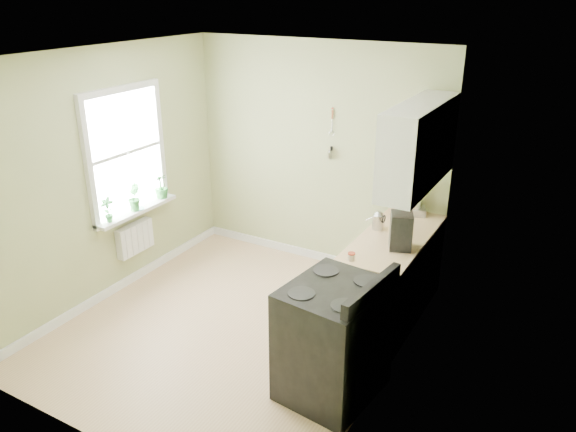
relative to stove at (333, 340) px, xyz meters
The scene contains 21 objects.
floor 1.43m from the stove, 163.06° to the left, with size 3.20×3.60×0.02m, color tan.
ceiling 2.57m from the stove, 163.06° to the left, with size 3.20×3.60×0.02m, color white.
wall_back 2.68m from the stove, 120.16° to the left, with size 3.20×0.02×2.70m, color #AEB57B.
wall_left 3.03m from the stove, behind, with size 0.02×3.60×2.70m, color #AEB57B.
wall_right 0.98m from the stove, 49.53° to the left, with size 0.02×3.60×2.70m, color #AEB57B.
base_cabinets 1.39m from the stove, 89.09° to the left, with size 0.60×1.60×0.87m, color white.
countertop 1.44m from the stove, 89.50° to the left, with size 0.64×1.60×0.04m, color beige.
upper_cabinets 2.01m from the stove, 84.36° to the left, with size 0.35×1.40×0.80m, color white.
window 3.12m from the stove, 166.45° to the left, with size 0.06×1.14×1.44m.
window_sill 2.90m from the stove, 166.11° to the left, with size 0.18×1.14×0.04m, color white.
radiator 2.89m from the stove, 167.22° to the left, with size 0.12×0.50×0.35m, color white.
wall_utensils 2.64m from the stove, 116.42° to the left, with size 0.02×0.14×0.58m.
stove is the anchor object (origin of this frame).
stand_mixer 2.21m from the stove, 90.32° to the left, with size 0.31×0.38×0.41m.
kettle 1.57m from the stove, 97.96° to the left, with size 0.19×0.11×0.20m.
coffee_maker 1.30m from the stove, 83.10° to the left, with size 0.27×0.28×0.35m.
red_tray 2.19m from the stove, 93.57° to the left, with size 0.33×0.33×0.02m, color #C53D26.
jar 0.83m from the stove, 102.71° to the left, with size 0.07×0.07×0.08m.
plant_a 2.84m from the stove, behind, with size 0.15×0.10×0.28m, color #246428.
plant_b 2.90m from the stove, 166.76° to the left, with size 0.17×0.14×0.31m, color #246428.
plant_c 3.04m from the stove, 158.34° to the left, with size 0.16×0.16×0.29m, color #246428.
Camera 1 is at (2.87, -3.98, 3.25)m, focal length 35.00 mm.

